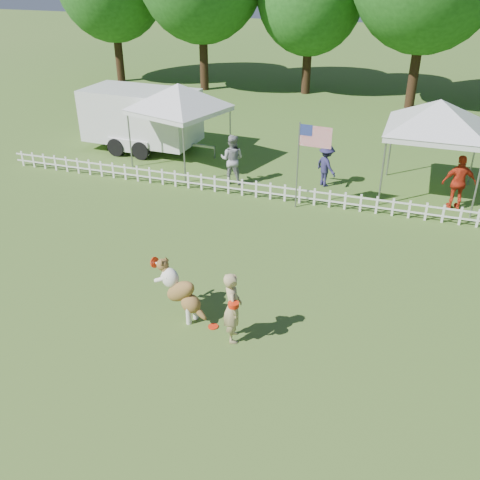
% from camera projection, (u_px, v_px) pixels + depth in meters
% --- Properties ---
extents(ground, '(120.00, 120.00, 0.00)m').
position_uv_depth(ground, '(217.00, 324.00, 12.00)').
color(ground, '#376B21').
rests_on(ground, ground).
extents(picket_fence, '(22.00, 0.08, 0.60)m').
position_uv_depth(picket_fence, '(292.00, 194.00, 17.69)').
color(picket_fence, white).
rests_on(picket_fence, ground).
extents(handler, '(0.60, 0.70, 1.63)m').
position_uv_depth(handler, '(233.00, 307.00, 11.17)').
color(handler, tan).
rests_on(handler, ground).
extents(dog, '(1.39, 0.79, 1.37)m').
position_uv_depth(dog, '(181.00, 292.00, 11.93)').
color(dog, brown).
rests_on(dog, ground).
extents(frisbee_on_turf, '(0.30, 0.30, 0.02)m').
position_uv_depth(frisbee_on_turf, '(213.00, 326.00, 11.90)').
color(frisbee_on_turf, red).
rests_on(frisbee_on_turf, ground).
extents(canopy_tent_left, '(3.70, 3.70, 3.06)m').
position_uv_depth(canopy_tent_left, '(180.00, 126.00, 20.31)').
color(canopy_tent_left, white).
rests_on(canopy_tent_left, ground).
extents(canopy_tent_right, '(3.11, 3.11, 3.19)m').
position_uv_depth(canopy_tent_right, '(432.00, 150.00, 17.65)').
color(canopy_tent_right, white).
rests_on(canopy_tent_right, ground).
extents(cargo_trailer, '(5.86, 2.80, 2.53)m').
position_uv_depth(cargo_trailer, '(142.00, 119.00, 22.08)').
color(cargo_trailer, white).
rests_on(cargo_trailer, ground).
extents(flag_pole, '(1.09, 0.20, 2.83)m').
position_uv_depth(flag_pole, '(298.00, 166.00, 16.83)').
color(flag_pole, gray).
rests_on(flag_pole, ground).
extents(spectator_a, '(0.91, 0.73, 1.78)m').
position_uv_depth(spectator_a, '(232.00, 159.00, 18.93)').
color(spectator_a, '#949398').
rests_on(spectator_a, ground).
extents(spectator_b, '(1.08, 1.07, 1.49)m').
position_uv_depth(spectator_b, '(326.00, 166.00, 18.76)').
color(spectator_b, '#26244D').
rests_on(spectator_b, ground).
extents(spectator_c, '(1.13, 0.69, 1.79)m').
position_uv_depth(spectator_c, '(459.00, 182.00, 17.01)').
color(spectator_c, red).
rests_on(spectator_c, ground).
extents(tree_center_left, '(6.00, 6.00, 9.80)m').
position_uv_depth(tree_center_left, '(310.00, 3.00, 29.27)').
color(tree_center_left, '#1D5016').
rests_on(tree_center_left, ground).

